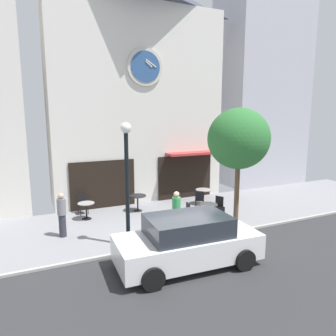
% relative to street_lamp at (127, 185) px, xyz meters
% --- Properties ---
extents(ground_plane, '(27.71, 11.94, 0.13)m').
position_rel_street_lamp_xyz_m(ground_plane, '(2.00, -1.20, -2.18)').
color(ground_plane, gray).
extents(clock_building, '(8.92, 3.83, 11.51)m').
position_rel_street_lamp_xyz_m(clock_building, '(2.47, 6.01, 3.75)').
color(clock_building, silver).
rests_on(clock_building, ground_plane).
extents(neighbor_building_right, '(5.45, 3.40, 11.99)m').
position_rel_street_lamp_xyz_m(neighbor_building_right, '(11.08, 6.46, 3.84)').
color(neighbor_building_right, '#B2B2BC').
rests_on(neighbor_building_right, ground_plane).
extents(street_lamp, '(0.36, 0.36, 4.25)m').
position_rel_street_lamp_xyz_m(street_lamp, '(0.00, 0.00, 0.00)').
color(street_lamp, black).
rests_on(street_lamp, ground_plane).
extents(street_tree, '(2.57, 2.32, 4.76)m').
position_rel_street_lamp_xyz_m(street_tree, '(4.75, 0.24, 1.36)').
color(street_tree, brown).
rests_on(street_tree, ground_plane).
extents(cafe_table_center_right, '(0.71, 0.71, 0.73)m').
position_rel_street_lamp_xyz_m(cafe_table_center_right, '(-0.83, 3.34, -1.64)').
color(cafe_table_center_right, black).
rests_on(cafe_table_center_right, ground_plane).
extents(cafe_table_near_door, '(0.80, 0.80, 0.75)m').
position_rel_street_lamp_xyz_m(cafe_table_near_door, '(1.56, 3.50, -1.60)').
color(cafe_table_near_door, black).
rests_on(cafe_table_near_door, ground_plane).
extents(cafe_table_center_left, '(0.77, 0.77, 0.77)m').
position_rel_street_lamp_xyz_m(cafe_table_center_left, '(3.79, 0.88, -1.59)').
color(cafe_table_center_left, black).
rests_on(cafe_table_center_left, ground_plane).
extents(cafe_table_rightmost, '(0.80, 0.80, 0.76)m').
position_rel_street_lamp_xyz_m(cafe_table_rightmost, '(4.94, 3.18, -1.59)').
color(cafe_table_rightmost, black).
rests_on(cafe_table_rightmost, ground_plane).
extents(cafe_chair_left_end, '(0.54, 0.54, 0.90)m').
position_rel_street_lamp_xyz_m(cafe_chair_left_end, '(4.57, 1.29, -1.63)').
color(cafe_chair_left_end, black).
rests_on(cafe_chair_left_end, ground_plane).
extents(cafe_chair_facing_wall, '(0.55, 0.55, 0.90)m').
position_rel_street_lamp_xyz_m(cafe_chair_facing_wall, '(4.33, 2.55, -1.63)').
color(cafe_chair_facing_wall, black).
rests_on(cafe_chair_facing_wall, ground_plane).
extents(cafe_chair_right_end, '(0.45, 0.45, 0.90)m').
position_rel_street_lamp_xyz_m(cafe_chair_right_end, '(2.97, 0.96, -1.63)').
color(cafe_chair_right_end, black).
rests_on(cafe_chair_right_end, ground_plane).
extents(cafe_chair_near_tree, '(0.47, 0.47, 0.90)m').
position_rel_street_lamp_xyz_m(cafe_chair_near_tree, '(3.78, 0.05, -1.63)').
color(cafe_chair_near_tree, black).
rests_on(cafe_chair_near_tree, ground_plane).
extents(cafe_chair_curbside, '(0.44, 0.44, 0.90)m').
position_rel_street_lamp_xyz_m(cafe_chair_curbside, '(-0.85, 4.21, -1.63)').
color(cafe_chair_curbside, black).
rests_on(cafe_chair_curbside, ground_plane).
extents(pedestrian_green, '(0.39, 0.39, 1.67)m').
position_rel_street_lamp_xyz_m(pedestrian_green, '(1.96, 0.20, -1.30)').
color(pedestrian_green, '#2D2D38').
rests_on(pedestrian_green, ground_plane).
extents(pedestrian_grey, '(0.39, 0.39, 1.67)m').
position_rel_street_lamp_xyz_m(pedestrian_grey, '(-1.99, 1.76, -1.30)').
color(pedestrian_grey, '#2D2D38').
rests_on(pedestrian_grey, ground_plane).
extents(parked_car_white, '(4.38, 2.18, 1.55)m').
position_rel_street_lamp_xyz_m(parked_car_white, '(1.19, -2.14, -1.40)').
color(parked_car_white, white).
rests_on(parked_car_white, ground_plane).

